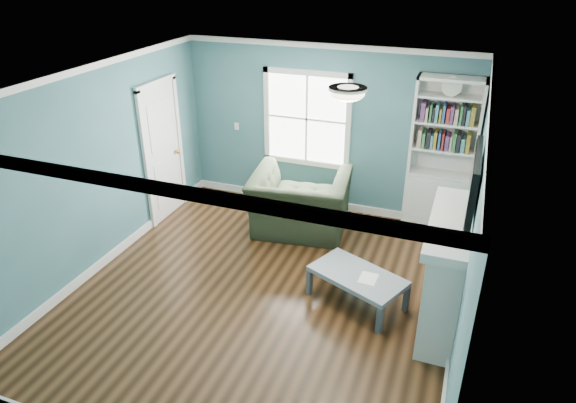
% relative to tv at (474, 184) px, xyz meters
% --- Properties ---
extents(floor, '(5.00, 5.00, 0.00)m').
position_rel_tv_xyz_m(floor, '(-2.20, -0.20, -1.72)').
color(floor, black).
rests_on(floor, ground).
extents(room_walls, '(5.00, 5.00, 5.00)m').
position_rel_tv_xyz_m(room_walls, '(-2.20, -0.20, -0.14)').
color(room_walls, '#326568').
rests_on(room_walls, ground).
extents(trim, '(4.50, 5.00, 2.60)m').
position_rel_tv_xyz_m(trim, '(-2.20, -0.20, -0.49)').
color(trim, white).
rests_on(trim, ground).
extents(window, '(1.40, 0.06, 1.50)m').
position_rel_tv_xyz_m(window, '(-2.50, 2.29, -0.27)').
color(window, white).
rests_on(window, room_walls).
extents(bookshelf, '(0.90, 0.35, 2.31)m').
position_rel_tv_xyz_m(bookshelf, '(-0.43, 2.10, -0.80)').
color(bookshelf, silver).
rests_on(bookshelf, ground).
extents(fireplace, '(0.44, 1.58, 1.30)m').
position_rel_tv_xyz_m(fireplace, '(-0.12, 0.00, -1.09)').
color(fireplace, black).
rests_on(fireplace, ground).
extents(tv, '(0.06, 1.10, 0.65)m').
position_rel_tv_xyz_m(tv, '(0.00, 0.00, 0.00)').
color(tv, black).
rests_on(tv, fireplace).
extents(door, '(0.12, 0.98, 2.17)m').
position_rel_tv_xyz_m(door, '(-4.42, 1.20, -0.65)').
color(door, silver).
rests_on(door, ground).
extents(ceiling_fixture, '(0.38, 0.38, 0.15)m').
position_rel_tv_xyz_m(ceiling_fixture, '(-1.30, -0.10, 0.82)').
color(ceiling_fixture, white).
rests_on(ceiling_fixture, room_walls).
extents(light_switch, '(0.08, 0.01, 0.12)m').
position_rel_tv_xyz_m(light_switch, '(-3.70, 2.28, -0.52)').
color(light_switch, white).
rests_on(light_switch, room_walls).
extents(recliner, '(1.49, 1.07, 1.21)m').
position_rel_tv_xyz_m(recliner, '(-2.29, 1.40, -1.12)').
color(recliner, '#202D1C').
rests_on(recliner, ground).
extents(coffee_table, '(1.24, 0.98, 0.40)m').
position_rel_tv_xyz_m(coffee_table, '(-1.09, -0.01, -1.38)').
color(coffee_table, '#444B51').
rests_on(coffee_table, ground).
extents(paper_sheet, '(0.21, 0.26, 0.00)m').
position_rel_tv_xyz_m(paper_sheet, '(-0.96, -0.05, -1.33)').
color(paper_sheet, white).
rests_on(paper_sheet, coffee_table).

